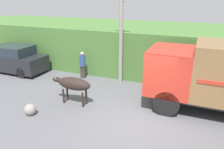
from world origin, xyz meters
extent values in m
plane|color=slate|center=(0.00, 0.00, 0.00)|extent=(60.00, 60.00, 0.00)
cube|color=#4C7A38|center=(0.00, 6.79, 1.37)|extent=(32.00, 6.55, 2.74)
cube|color=#C6B793|center=(-5.17, 4.97, 1.21)|extent=(4.00, 2.40, 2.42)
cube|color=#4C4742|center=(-5.17, 4.97, 2.50)|extent=(4.30, 2.70, 0.16)
cube|color=#2D2D2D|center=(3.00, 1.56, 0.62)|extent=(5.57, 1.88, 0.18)
cube|color=red|center=(0.88, 1.56, 1.63)|extent=(1.82, 2.35, 1.83)
cube|color=#232D38|center=(-0.05, 1.56, 1.96)|extent=(0.04, 2.00, 0.64)
cylinder|color=black|center=(0.97, 0.65, 0.53)|extent=(1.07, 0.52, 1.07)
ellipsoid|color=#2D231E|center=(-3.00, -0.02, 0.96)|extent=(1.61, 0.57, 0.57)
ellipsoid|color=#2D231E|center=(-3.91, -0.02, 1.04)|extent=(0.42, 0.25, 0.25)
cone|color=#B7AD93|center=(-3.91, -0.12, 1.16)|extent=(0.06, 0.06, 0.11)
cone|color=#B7AD93|center=(-3.91, 0.07, 1.16)|extent=(0.06, 0.06, 0.11)
cylinder|color=#2D231E|center=(-3.50, -0.18, 0.34)|extent=(0.09, 0.09, 0.68)
cylinder|color=#2D231E|center=(-3.50, 0.13, 0.34)|extent=(0.09, 0.09, 0.68)
cylinder|color=#2D231E|center=(-2.50, -0.18, 0.34)|extent=(0.09, 0.09, 0.68)
cylinder|color=#2D231E|center=(-2.50, 0.13, 0.34)|extent=(0.09, 0.09, 0.68)
cube|color=#232328|center=(-8.97, 2.36, 0.65)|extent=(4.24, 1.73, 0.94)
cube|color=#232D38|center=(-8.86, 2.36, 1.41)|extent=(2.33, 1.59, 0.58)
cylinder|color=black|center=(-7.66, 1.63, 0.33)|extent=(0.66, 0.28, 0.66)
cube|color=#38332D|center=(-4.30, 2.99, 0.37)|extent=(0.29, 0.21, 0.74)
cylinder|color=#334C8C|center=(-4.30, 2.99, 1.06)|extent=(0.36, 0.36, 0.64)
sphere|color=#DBB28E|center=(-4.30, 2.99, 1.49)|extent=(0.21, 0.21, 0.21)
cylinder|color=#9E998E|center=(-2.01, 3.20, 2.52)|extent=(0.21, 0.21, 5.05)
sphere|color=gray|center=(-4.17, -1.59, 0.24)|extent=(0.47, 0.47, 0.47)
camera|label=1|loc=(1.95, -7.61, 4.62)|focal=35.00mm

